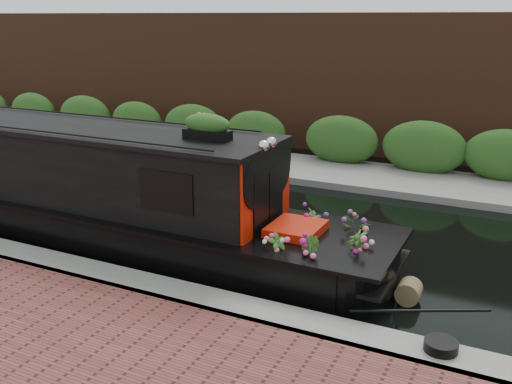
% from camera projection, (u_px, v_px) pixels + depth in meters
% --- Properties ---
extents(ground, '(80.00, 80.00, 0.00)m').
position_uv_depth(ground, '(249.00, 226.00, 11.07)').
color(ground, black).
rests_on(ground, ground).
extents(near_bank_coping, '(40.00, 0.60, 0.50)m').
position_uv_depth(near_bank_coping, '(147.00, 298.00, 8.24)').
color(near_bank_coping, gray).
rests_on(near_bank_coping, ground).
extents(far_bank_path, '(40.00, 2.40, 0.34)m').
position_uv_depth(far_bank_path, '(323.00, 174.00, 14.67)').
color(far_bank_path, gray).
rests_on(far_bank_path, ground).
extents(far_hedge, '(40.00, 1.10, 2.80)m').
position_uv_depth(far_hedge, '(334.00, 166.00, 15.45)').
color(far_hedge, '#28531B').
rests_on(far_hedge, ground).
extents(far_brick_wall, '(40.00, 1.00, 8.00)m').
position_uv_depth(far_brick_wall, '(356.00, 151.00, 17.25)').
color(far_brick_wall, '#522F1C').
rests_on(far_brick_wall, ground).
extents(narrowboat, '(11.36, 2.05, 2.68)m').
position_uv_depth(narrowboat, '(75.00, 193.00, 10.47)').
color(narrowboat, black).
rests_on(narrowboat, ground).
extents(rope_fender, '(0.34, 0.33, 0.34)m').
position_uv_depth(rope_fender, '(409.00, 291.00, 8.08)').
color(rope_fender, brown).
rests_on(rope_fender, ground).
extents(coiled_mooring_rope, '(0.39, 0.39, 0.12)m').
position_uv_depth(coiled_mooring_rope, '(441.00, 346.00, 6.50)').
color(coiled_mooring_rope, black).
rests_on(coiled_mooring_rope, near_bank_coping).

